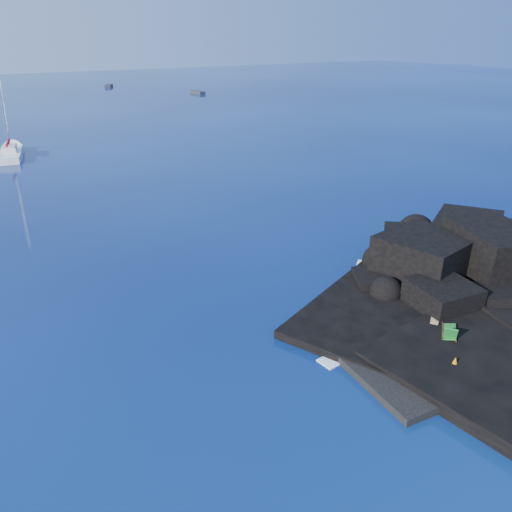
{
  "coord_description": "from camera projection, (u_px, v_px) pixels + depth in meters",
  "views": [
    {
      "loc": [
        -12.67,
        -11.34,
        13.71
      ],
      "look_at": [
        1.27,
        10.76,
        2.0
      ],
      "focal_mm": 35.0,
      "sensor_mm": 36.0,
      "label": 1
    }
  ],
  "objects": [
    {
      "name": "surf_foam",
      "position": [
        372.0,
        312.0,
        26.82
      ],
      "size": [
        10.0,
        8.0,
        0.06
      ],
      "primitive_type": null,
      "color": "white",
      "rests_on": "ground"
    },
    {
      "name": "marker_cone",
      "position": [
        455.0,
        363.0,
        21.6
      ],
      "size": [
        0.47,
        0.47,
        0.59
      ],
      "primitive_type": "cone",
      "rotation": [
        0.0,
        0.0,
        0.26
      ],
      "color": "orange",
      "rests_on": "beach"
    },
    {
      "name": "distant_boat_b",
      "position": [
        198.0,
        94.0,
        123.23
      ],
      "size": [
        1.96,
        5.04,
        0.66
      ],
      "primitive_type": "cube",
      "rotation": [
        0.0,
        0.0,
        0.09
      ],
      "color": "#2A2A2F",
      "rests_on": "ground"
    },
    {
      "name": "headland",
      "position": [
        496.0,
        289.0,
        29.17
      ],
      "size": [
        24.0,
        24.0,
        3.6
      ],
      "primitive_type": null,
      "color": "black",
      "rests_on": "ground"
    },
    {
      "name": "beach",
      "position": [
        433.0,
        357.0,
        23.11
      ],
      "size": [
        9.08,
        6.86,
        0.7
      ],
      "primitive_type": "cube",
      "rotation": [
        0.0,
        0.0,
        -0.1
      ],
      "color": "black",
      "rests_on": "ground"
    },
    {
      "name": "sailboat",
      "position": [
        12.0,
        157.0,
        60.18
      ],
      "size": [
        4.63,
        11.67,
        11.98
      ],
      "primitive_type": null,
      "rotation": [
        0.0,
        0.0,
        -0.2
      ],
      "color": "white",
      "rests_on": "ground"
    },
    {
      "name": "ground",
      "position": [
        369.0,
        397.0,
        20.53
      ],
      "size": [
        400.0,
        400.0,
        0.0
      ],
      "primitive_type": "plane",
      "color": "#030837",
      "rests_on": "ground"
    },
    {
      "name": "distant_boat_a",
      "position": [
        109.0,
        87.0,
        138.36
      ],
      "size": [
        3.58,
        5.31,
        0.68
      ],
      "primitive_type": "cube",
      "rotation": [
        0.0,
        0.0,
        -0.43
      ],
      "color": "#26262B",
      "rests_on": "ground"
    },
    {
      "name": "deck_chair",
      "position": [
        450.0,
        328.0,
        23.67
      ],
      "size": [
        1.74,
        1.59,
        1.14
      ],
      "primitive_type": null,
      "rotation": [
        0.0,
        0.0,
        0.67
      ],
      "color": "#186E26",
      "rests_on": "beach"
    },
    {
      "name": "sunbather",
      "position": [
        434.0,
        322.0,
        24.82
      ],
      "size": [
        1.87,
        1.48,
        0.27
      ],
      "primitive_type": null,
      "rotation": [
        0.0,
        0.0,
        0.59
      ],
      "color": "tan",
      "rests_on": "towel"
    },
    {
      "name": "towel",
      "position": [
        434.0,
        325.0,
        24.88
      ],
      "size": [
        2.22,
        1.93,
        0.05
      ],
      "primitive_type": "cube",
      "rotation": [
        0.0,
        0.0,
        0.59
      ],
      "color": "silver",
      "rests_on": "beach"
    }
  ]
}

